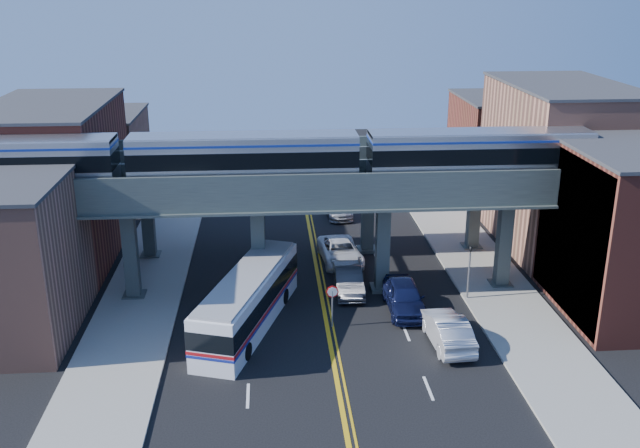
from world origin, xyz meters
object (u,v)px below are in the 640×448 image
object	(u,v)px
traffic_signal	(469,267)
car_lane_b	(348,280)
transit_train	(244,157)
car_parked_curb	(447,330)
car_lane_a	(404,297)
car_lane_d	(338,207)
car_lane_c	(340,252)
stop_sign	(332,299)
transit_bus	(248,301)

from	to	relation	value
traffic_signal	car_lane_b	world-z (taller)	traffic_signal
transit_train	car_parked_curb	bearing A→B (deg)	-34.02
traffic_signal	car_lane_a	bearing A→B (deg)	-164.64
car_lane_b	car_lane_d	distance (m)	15.70
car_lane_d	car_lane_b	bearing A→B (deg)	-95.80
car_lane_c	car_lane_a	bearing A→B (deg)	-74.50
car_lane_a	car_lane_b	bearing A→B (deg)	135.48
stop_sign	car_lane_a	bearing A→B (deg)	21.55
transit_train	car_lane_a	size ratio (longest dim) A/B	7.90
transit_train	transit_bus	size ratio (longest dim) A/B	3.52
stop_sign	traffic_signal	distance (m)	9.41
car_lane_d	car_parked_curb	size ratio (longest dim) A/B	0.94
transit_bus	transit_train	bearing A→B (deg)	19.04
stop_sign	transit_bus	size ratio (longest dim) A/B	0.22
transit_train	car_parked_curb	size ratio (longest dim) A/B	8.05
car_lane_b	car_lane_d	world-z (taller)	car_lane_b
transit_bus	car_lane_d	size ratio (longest dim) A/B	2.42
transit_bus	car_lane_a	size ratio (longest dim) A/B	2.24
transit_train	stop_sign	bearing A→B (deg)	-45.11
car_lane_b	stop_sign	bearing A→B (deg)	-106.05
car_lane_d	transit_train	bearing A→B (deg)	-117.91
transit_bus	car_lane_d	xyz separation A→B (m)	(7.28, 20.02, -0.85)
car_parked_curb	stop_sign	bearing A→B (deg)	-25.32
traffic_signal	car_lane_a	distance (m)	4.65
transit_train	stop_sign	distance (m)	10.18
car_lane_b	car_lane_c	xyz separation A→B (m)	(0.00, 5.05, -0.02)
transit_bus	car_parked_curb	xyz separation A→B (m)	(11.10, -3.08, -0.70)
car_lane_a	car_lane_c	size ratio (longest dim) A/B	0.94
car_lane_b	car_lane_a	bearing A→B (deg)	-43.46
stop_sign	car_parked_curb	world-z (taller)	stop_sign
transit_bus	traffic_signal	bearing A→B (deg)	-61.90
car_lane_b	car_lane_d	bearing A→B (deg)	87.79
transit_bus	car_lane_d	distance (m)	21.32
traffic_signal	transit_bus	xyz separation A→B (m)	(-13.80, -2.47, -0.72)
transit_train	transit_bus	xyz separation A→B (m)	(0.08, -4.47, -7.51)
car_lane_a	transit_bus	bearing A→B (deg)	-172.31
transit_train	car_lane_c	xyz separation A→B (m)	(6.48, 4.94, -8.29)
transit_train	car_lane_d	xyz separation A→B (m)	(7.37, 15.56, -8.36)
transit_bus	car_parked_curb	world-z (taller)	transit_bus
transit_bus	car_lane_a	xyz separation A→B (m)	(9.52, 1.29, -0.66)
car_lane_a	car_parked_curb	world-z (taller)	car_lane_a
traffic_signal	car_parked_curb	bearing A→B (deg)	-115.95
car_lane_d	car_lane_c	bearing A→B (deg)	-97.33
transit_train	car_lane_a	bearing A→B (deg)	-18.31
stop_sign	transit_bus	bearing A→B (deg)	173.80
stop_sign	car_lane_a	xyz separation A→B (m)	(4.62, 1.82, -0.83)
car_lane_a	car_lane_d	xyz separation A→B (m)	(-2.23, 18.73, -0.19)
traffic_signal	car_lane_b	distance (m)	7.78
car_lane_d	car_parked_curb	world-z (taller)	car_parked_curb
traffic_signal	car_lane_b	xyz separation A→B (m)	(-7.40, 1.89, -1.47)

